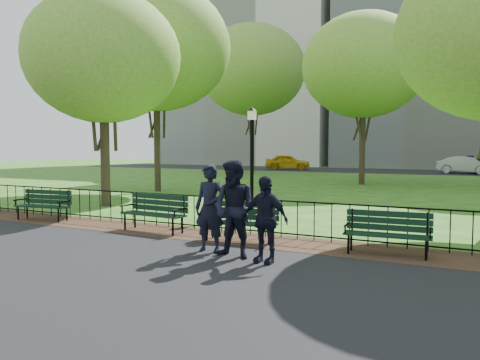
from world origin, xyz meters
The scene contains 21 objects.
ground centered at (0.00, 0.00, 0.00)m, with size 120.00×120.00×0.00m, color #255F19.
asphalt_path centered at (0.00, -3.40, 0.01)m, with size 60.00×9.20×0.01m, color black.
dirt_strip centered at (0.00, 1.50, 0.01)m, with size 60.00×1.60×0.01m, color #352416.
far_street centered at (0.00, 35.00, 0.01)m, with size 70.00×9.00×0.01m, color black.
iron_fence centered at (0.00, 2.00, 0.50)m, with size 24.06×0.06×1.00m.
apartment_west centered at (-22.00, 48.00, 13.00)m, with size 22.00×15.00×26.00m, color silver.
apartment_mid centered at (2.00, 48.00, 15.00)m, with size 24.00×15.00×30.00m, color #BBB6AA.
park_bench_main centered at (-0.66, 1.18, 0.57)m, with size 1.74×0.71×0.96m.
park_bench_left_a centered at (-2.94, 1.36, 0.58)m, with size 1.83×0.68×1.02m.
park_bench_left_b centered at (-6.91, 1.35, 0.55)m, with size 1.73×0.71×0.96m.
park_bench_right_a centered at (2.71, 1.35, 0.53)m, with size 1.68×0.62×0.93m.
lamppost centered at (-2.06, 5.13, 1.83)m, with size 0.30×0.30×3.36m.
tree_near_w centered at (-7.70, 4.69, 5.30)m, with size 5.48×5.48×7.64m.
tree_mid_w centered at (-9.52, 10.18, 6.83)m, with size 7.06×7.06×9.83m.
tree_far_c centered at (-1.68, 18.88, 6.71)m, with size 6.94×6.94×9.67m.
tree_far_w centered at (-12.27, 26.47, 8.36)m, with size 8.63×8.63×12.03m.
person_left centered at (-0.53, 0.00, 0.90)m, with size 0.65×0.42×1.77m, color black.
person_mid centered at (0.16, -0.25, 0.95)m, with size 0.91×0.47×1.87m, color black.
person_right centered at (0.81, -0.33, 0.81)m, with size 0.93×0.38×1.59m, color black.
taxi centered at (-12.06, 33.94, 0.73)m, with size 1.70×4.23×1.44m, color gold.
sedan_silver centered at (3.42, 33.20, 0.72)m, with size 1.49×4.27×1.41m, color #A1A3A8.
Camera 1 is at (4.26, -8.05, 2.12)m, focal length 35.00 mm.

